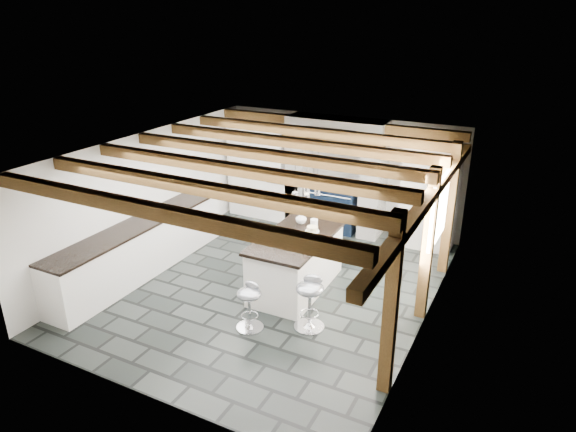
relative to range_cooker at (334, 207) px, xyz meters
The scene contains 6 objects.
ground 2.72m from the range_cooker, 90.00° to the right, with size 6.00×6.00×0.00m, color black.
room_shell 1.52m from the range_cooker, 115.80° to the right, with size 6.00×6.03×6.00m.
range_cooker is the anchor object (origin of this frame).
kitchen_island 2.61m from the range_cooker, 81.08° to the right, with size 1.01×1.89×1.24m.
bar_stool_near 3.68m from the range_cooker, 72.96° to the right, with size 0.48×0.48×0.81m.
bar_stool_far 3.94m from the range_cooker, 85.11° to the right, with size 0.40×0.40×0.72m.
Camera 1 is at (3.65, -6.55, 4.22)m, focal length 32.00 mm.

